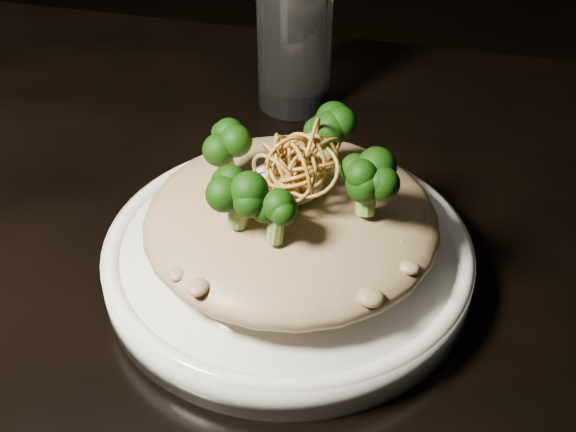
# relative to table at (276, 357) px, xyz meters

# --- Properties ---
(table) EXTENTS (1.10, 0.80, 0.75)m
(table) POSITION_rel_table_xyz_m (0.00, 0.00, 0.00)
(table) COLOR black
(table) RESTS_ON ground
(plate) EXTENTS (0.27, 0.27, 0.03)m
(plate) POSITION_rel_table_xyz_m (0.01, 0.01, 0.10)
(plate) COLOR white
(plate) RESTS_ON table
(risotto) EXTENTS (0.21, 0.21, 0.05)m
(risotto) POSITION_rel_table_xyz_m (0.01, 0.01, 0.13)
(risotto) COLOR brown
(risotto) RESTS_ON plate
(broccoli) EXTENTS (0.12, 0.12, 0.04)m
(broccoli) POSITION_rel_table_xyz_m (0.01, 0.01, 0.18)
(broccoli) COLOR black
(broccoli) RESTS_ON risotto
(cheese) EXTENTS (0.05, 0.05, 0.01)m
(cheese) POSITION_rel_table_xyz_m (0.00, 0.02, 0.16)
(cheese) COLOR white
(cheese) RESTS_ON risotto
(shallots) EXTENTS (0.05, 0.05, 0.03)m
(shallots) POSITION_rel_table_xyz_m (0.01, 0.01, 0.19)
(shallots) COLOR #905B1E
(shallots) RESTS_ON cheese
(drinking_glass) EXTENTS (0.08, 0.08, 0.12)m
(drinking_glass) POSITION_rel_table_xyz_m (-0.04, 0.25, 0.14)
(drinking_glass) COLOR silver
(drinking_glass) RESTS_ON table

